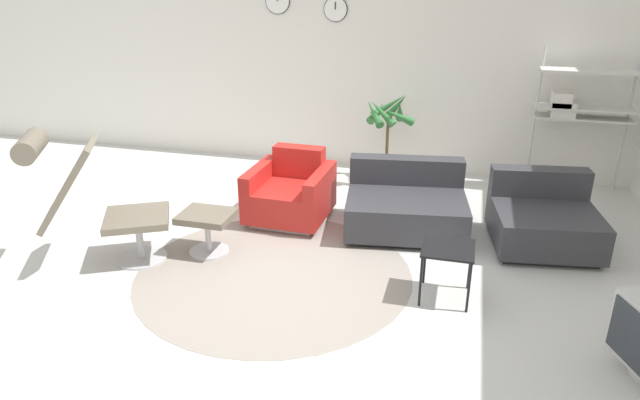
% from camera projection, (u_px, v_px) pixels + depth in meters
% --- Properties ---
extents(ground_plane, '(12.00, 12.00, 0.00)m').
position_uv_depth(ground_plane, '(285.00, 264.00, 5.01)').
color(ground_plane, silver).
extents(wall_back, '(12.00, 0.09, 2.80)m').
position_uv_depth(wall_back, '(354.00, 56.00, 7.02)').
color(wall_back, silver).
rests_on(wall_back, ground_plane).
extents(round_rug, '(2.34, 2.34, 0.01)m').
position_uv_depth(round_rug, '(274.00, 273.00, 4.86)').
color(round_rug, gray).
rests_on(round_rug, ground_plane).
extents(lounge_chair, '(1.20, 0.95, 1.19)m').
position_uv_depth(lounge_chair, '(86.00, 190.00, 4.76)').
color(lounge_chair, '#BCBCC1').
rests_on(lounge_chair, ground_plane).
extents(ottoman, '(0.47, 0.40, 0.39)m').
position_uv_depth(ottoman, '(207.00, 223.00, 5.11)').
color(ottoman, '#BCBCC1').
rests_on(ottoman, ground_plane).
extents(armchair_red, '(0.80, 0.82, 0.69)m').
position_uv_depth(armchair_red, '(291.00, 194.00, 5.83)').
color(armchair_red, silver).
rests_on(armchair_red, ground_plane).
extents(couch_low, '(1.26, 1.06, 0.65)m').
position_uv_depth(couch_low, '(406.00, 207.00, 5.59)').
color(couch_low, black).
rests_on(couch_low, ground_plane).
extents(couch_second, '(1.03, 1.03, 0.65)m').
position_uv_depth(couch_second, '(543.00, 221.00, 5.28)').
color(couch_second, black).
rests_on(couch_second, ground_plane).
extents(side_table, '(0.40, 0.40, 0.44)m').
position_uv_depth(side_table, '(448.00, 253.00, 4.37)').
color(side_table, black).
rests_on(side_table, ground_plane).
extents(potted_plant, '(0.63, 0.59, 1.09)m').
position_uv_depth(potted_plant, '(387.00, 134.00, 6.72)').
color(potted_plant, silver).
rests_on(potted_plant, ground_plane).
extents(shelf_unit, '(1.02, 0.28, 1.64)m').
position_uv_depth(shelf_unit, '(575.00, 103.00, 6.26)').
color(shelf_unit, '#BCBCC1').
rests_on(shelf_unit, ground_plane).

